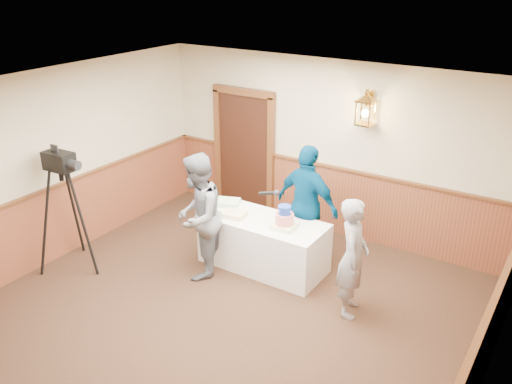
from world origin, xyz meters
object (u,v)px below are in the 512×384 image
at_px(sheet_cake_yellow, 234,215).
at_px(assistant_p, 307,205).
at_px(interviewer, 198,217).
at_px(tv_camera_rig, 68,217).
at_px(sheet_cake_green, 228,203).
at_px(tiered_cake, 284,219).
at_px(baker, 353,257).
at_px(display_table, 263,243).

xyz_separation_m(sheet_cake_yellow, assistant_p, (0.84, 0.64, 0.11)).
bearing_deg(interviewer, tv_camera_rig, -82.84).
bearing_deg(interviewer, sheet_cake_green, 164.91).
height_order(tiered_cake, tv_camera_rig, tv_camera_rig).
relative_size(sheet_cake_green, baker, 0.22).
relative_size(display_table, assistant_p, 1.01).
bearing_deg(sheet_cake_yellow, sheet_cake_green, 137.61).
bearing_deg(assistant_p, sheet_cake_green, 28.04).
relative_size(tiered_cake, tv_camera_rig, 0.19).
height_order(sheet_cake_yellow, tv_camera_rig, tv_camera_rig).
xyz_separation_m(tiered_cake, sheet_cake_yellow, (-0.78, -0.09, -0.10)).
bearing_deg(baker, display_table, 58.65).
bearing_deg(interviewer, sheet_cake_yellow, 135.02).
height_order(display_table, tiered_cake, tiered_cake).
height_order(display_table, tv_camera_rig, tv_camera_rig).
xyz_separation_m(sheet_cake_yellow, sheet_cake_green, (-0.31, 0.28, 0.01)).
xyz_separation_m(sheet_cake_green, baker, (2.23, -0.49, -0.01)).
distance_m(tiered_cake, assistant_p, 0.55).
bearing_deg(display_table, tiered_cake, -8.54).
bearing_deg(tiered_cake, display_table, 171.46).
distance_m(display_table, interviewer, 1.06).
distance_m(interviewer, baker, 2.19).
height_order(baker, assistant_p, assistant_p).
bearing_deg(tiered_cake, sheet_cake_green, 170.10).
xyz_separation_m(tiered_cake, baker, (1.14, -0.30, -0.10)).
xyz_separation_m(baker, assistant_p, (-1.08, 0.85, 0.12)).
height_order(sheet_cake_green, assistant_p, assistant_p).
relative_size(tiered_cake, interviewer, 0.18).
bearing_deg(tv_camera_rig, baker, 13.78).
bearing_deg(assistant_p, sheet_cake_yellow, 47.78).
height_order(display_table, assistant_p, assistant_p).
distance_m(sheet_cake_yellow, sheet_cake_green, 0.41).
xyz_separation_m(tiered_cake, assistant_p, (0.06, 0.55, 0.02)).
bearing_deg(baker, sheet_cake_yellow, 65.62).
distance_m(interviewer, assistant_p, 1.58).
relative_size(baker, tv_camera_rig, 0.89).
bearing_deg(tiered_cake, interviewer, -149.62).
distance_m(sheet_cake_green, assistant_p, 1.21).
distance_m(sheet_cake_yellow, interviewer, 0.58).
relative_size(sheet_cake_yellow, sheet_cake_green, 0.96).
distance_m(tiered_cake, tv_camera_rig, 3.06).
distance_m(interviewer, tv_camera_rig, 1.88).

